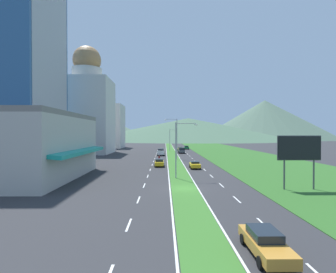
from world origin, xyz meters
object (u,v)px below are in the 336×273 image
at_px(car_3, 195,165).
at_px(car_4, 265,242).
at_px(street_lamp_far, 171,139).
at_px(pickup_truck_1, 182,150).
at_px(billboard_roadside, 299,150).
at_px(office_tower, 8,30).
at_px(street_lamp_mid, 176,136).
at_px(motorcycle_rider, 159,159).
at_px(car_1, 159,163).
at_px(car_2, 186,147).
at_px(pickup_truck_0, 161,152).
at_px(car_0, 180,149).
at_px(street_lamp_near, 179,146).

distance_m(car_3, car_4, 36.19).
height_order(street_lamp_far, pickup_truck_1, street_lamp_far).
height_order(street_lamp_far, billboard_roadside, street_lamp_far).
relative_size(office_tower, street_lamp_mid, 5.91).
xyz_separation_m(car_3, motorcycle_rider, (-7.17, 10.02, 0.02)).
height_order(car_1, car_4, car_1).
height_order(billboard_roadside, pickup_truck_1, billboard_roadside).
bearing_deg(motorcycle_rider, office_tower, 84.79).
height_order(office_tower, car_3, office_tower).
bearing_deg(car_3, car_2, 176.81).
relative_size(street_lamp_far, billboard_roadside, 1.25).
distance_m(office_tower, street_lamp_mid, 48.44).
bearing_deg(pickup_truck_0, car_2, -19.22).
xyz_separation_m(office_tower, car_0, (43.83, 37.96, -31.14)).
distance_m(street_lamp_far, billboard_roadside, 68.58).
relative_size(car_1, car_3, 1.01).
distance_m(billboard_roadside, car_1, 28.76).
relative_size(office_tower, street_lamp_far, 7.67).
xyz_separation_m(car_1, pickup_truck_0, (-0.10, 26.89, 0.19)).
distance_m(street_lamp_mid, car_3, 19.25).
xyz_separation_m(office_tower, pickup_truck_1, (43.60, 25.08, -30.89)).
bearing_deg(car_3, office_tower, -106.98).
height_order(office_tower, street_lamp_mid, office_tower).
xyz_separation_m(car_0, pickup_truck_0, (-7.19, -21.27, 0.25)).
bearing_deg(car_1, pickup_truck_1, -11.00).
height_order(street_lamp_mid, pickup_truck_1, street_lamp_mid).
relative_size(car_0, car_2, 0.95).
bearing_deg(car_0, motorcycle_rider, -10.00).
bearing_deg(car_1, office_tower, 74.48).
height_order(street_lamp_near, car_2, street_lamp_near).
relative_size(car_2, pickup_truck_1, 0.78).
bearing_deg(motorcycle_rider, street_lamp_near, -170.92).
height_order(street_lamp_near, car_0, street_lamp_near).
distance_m(office_tower, car_3, 55.32).
bearing_deg(car_0, car_1, -8.38).
xyz_separation_m(street_lamp_far, car_2, (6.96, 12.20, -4.02)).
relative_size(street_lamp_mid, car_2, 2.54).
distance_m(office_tower, motorcycle_rider, 48.13).
bearing_deg(street_lamp_far, car_1, -94.32).
xyz_separation_m(billboard_roadside, motorcycle_rider, (-17.59, 29.40, -4.10)).
bearing_deg(motorcycle_rider, pickup_truck_1, -13.92).
distance_m(billboard_roadside, car_2, 79.75).
bearing_deg(car_4, office_tower, -138.71).
xyz_separation_m(car_4, pickup_truck_1, (0.08, 74.62, 0.26)).
xyz_separation_m(car_1, car_4, (6.77, -39.34, -0.06)).
distance_m(pickup_truck_0, motorcycle_rider, 20.03).
xyz_separation_m(office_tower, pickup_truck_0, (36.64, 16.69, -30.89)).
distance_m(street_lamp_far, car_1, 44.90).
xyz_separation_m(street_lamp_near, motorcycle_rider, (-3.39, 21.24, -4.24)).
bearing_deg(street_lamp_near, motorcycle_rider, 99.08).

